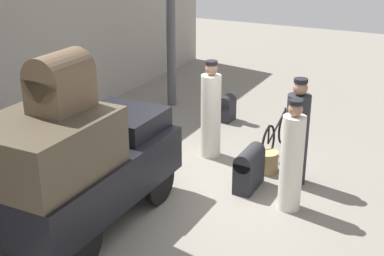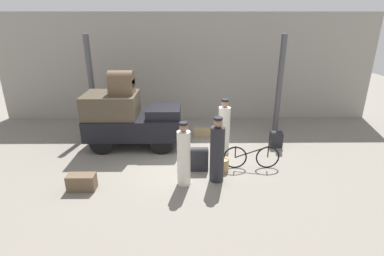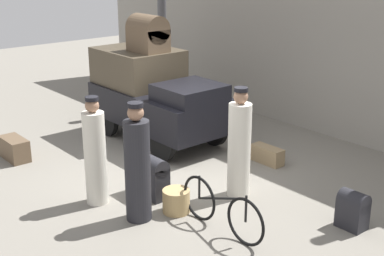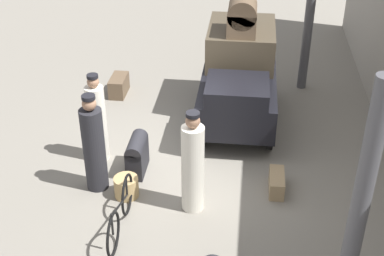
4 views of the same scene
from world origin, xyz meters
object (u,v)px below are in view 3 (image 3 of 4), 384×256
(truck, at_px, (154,93))
(suitcase_small_leather, at_px, (15,149))
(bicycle, at_px, (221,209))
(conductor_in_dark_uniform, at_px, (137,167))
(trunk_large_brown, at_px, (150,174))
(porter_with_bicycle, at_px, (95,155))
(trunk_barrel_dark, at_px, (353,209))
(porter_standing_middle, at_px, (239,147))
(wicker_basket, at_px, (176,201))
(trunk_on_truck_roof, at_px, (148,34))
(trunk_wicker_pale, at_px, (267,155))

(truck, height_order, suitcase_small_leather, truck)
(bicycle, height_order, conductor_in_dark_uniform, conductor_in_dark_uniform)
(conductor_in_dark_uniform, height_order, trunk_large_brown, conductor_in_dark_uniform)
(porter_with_bicycle, xyz_separation_m, trunk_barrel_dark, (3.20, 2.45, -0.52))
(truck, xyz_separation_m, porter_standing_middle, (3.21, -0.63, -0.16))
(porter_standing_middle, height_order, trunk_barrel_dark, porter_standing_middle)
(porter_with_bicycle, bearing_deg, trunk_large_brown, 66.61)
(conductor_in_dark_uniform, distance_m, suitcase_small_leather, 3.70)
(wicker_basket, height_order, suitcase_small_leather, suitcase_small_leather)
(truck, distance_m, trunk_on_truck_roof, 1.27)
(porter_standing_middle, height_order, suitcase_small_leather, porter_standing_middle)
(wicker_basket, height_order, porter_with_bicycle, porter_with_bicycle)
(bicycle, xyz_separation_m, conductor_in_dark_uniform, (-1.11, -0.69, 0.49))
(trunk_barrel_dark, relative_size, trunk_wicker_pale, 0.88)
(bicycle, relative_size, trunk_barrel_dark, 2.86)
(trunk_barrel_dark, distance_m, trunk_large_brown, 3.28)
(wicker_basket, bearing_deg, porter_standing_middle, 81.40)
(wicker_basket, relative_size, trunk_large_brown, 0.60)
(trunk_barrel_dark, bearing_deg, suitcase_small_leather, -155.33)
(truck, height_order, porter_with_bicycle, truck)
(bicycle, bearing_deg, truck, 156.53)
(truck, height_order, trunk_barrel_dark, truck)
(conductor_in_dark_uniform, xyz_separation_m, trunk_on_truck_roof, (-3.00, 2.40, 1.42))
(trunk_barrel_dark, height_order, trunk_on_truck_roof, trunk_on_truck_roof)
(trunk_barrel_dark, bearing_deg, trunk_large_brown, -150.12)
(porter_standing_middle, relative_size, trunk_large_brown, 2.60)
(trunk_large_brown, bearing_deg, porter_standing_middle, 50.83)
(truck, distance_m, conductor_in_dark_uniform, 3.72)
(truck, distance_m, trunk_large_brown, 2.96)
(bicycle, height_order, trunk_wicker_pale, bicycle)
(trunk_large_brown, relative_size, trunk_on_truck_roof, 0.89)
(wicker_basket, relative_size, trunk_barrel_dark, 0.73)
(suitcase_small_leather, distance_m, trunk_wicker_pale, 4.97)
(trunk_large_brown, bearing_deg, trunk_wicker_pale, 83.38)
(suitcase_small_leather, bearing_deg, trunk_on_truck_roof, 77.80)
(truck, distance_m, trunk_barrel_dark, 5.17)
(truck, xyz_separation_m, wicker_basket, (3.03, -1.83, -0.83))
(bicycle, xyz_separation_m, porter_standing_middle, (-0.73, 1.08, 0.50))
(trunk_wicker_pale, bearing_deg, trunk_large_brown, -96.62)
(suitcase_small_leather, xyz_separation_m, trunk_large_brown, (3.06, 1.08, 0.16))
(suitcase_small_leather, xyz_separation_m, trunk_on_truck_roof, (0.62, 2.86, 2.06))
(truck, bearing_deg, trunk_large_brown, -38.08)
(bicycle, bearing_deg, porter_with_bicycle, -156.27)
(bicycle, bearing_deg, suitcase_small_leather, -166.34)
(wicker_basket, relative_size, porter_standing_middle, 0.23)
(conductor_in_dark_uniform, bearing_deg, suitcase_small_leather, -172.84)
(bicycle, relative_size, conductor_in_dark_uniform, 0.91)
(trunk_on_truck_roof, bearing_deg, conductor_in_dark_uniform, -38.74)
(porter_with_bicycle, bearing_deg, porter_standing_middle, 56.72)
(truck, relative_size, trunk_large_brown, 4.46)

